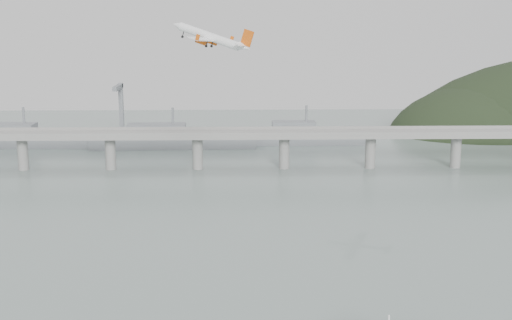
{
  "coord_description": "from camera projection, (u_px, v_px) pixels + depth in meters",
  "views": [
    {
      "loc": [
        -6.12,
        -186.57,
        87.57
      ],
      "look_at": [
        0.0,
        55.0,
        36.0
      ],
      "focal_mm": 48.0,
      "sensor_mm": 36.0,
      "label": 1
    }
  ],
  "objects": [
    {
      "name": "ground",
      "position": [
        261.0,
        319.0,
        200.83
      ],
      "size": [
        900.0,
        900.0,
        0.0
      ],
      "primitive_type": "plane",
      "color": "slate",
      "rests_on": "ground"
    },
    {
      "name": "bridge",
      "position": [
        248.0,
        139.0,
        392.65
      ],
      "size": [
        800.0,
        22.0,
        23.9
      ],
      "color": "gray",
      "rests_on": "ground"
    },
    {
      "name": "distant_fleet",
      "position": [
        15.0,
        139.0,
        454.84
      ],
      "size": [
        453.0,
        60.9,
        40.0
      ],
      "color": "slate",
      "rests_on": "ground"
    },
    {
      "name": "airliner",
      "position": [
        211.0,
        37.0,
        278.5
      ],
      "size": [
        34.87,
        32.78,
        13.32
      ],
      "rotation": [
        0.05,
        -0.29,
        2.73
      ],
      "color": "white",
      "rests_on": "ground"
    }
  ]
}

